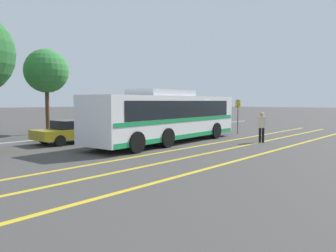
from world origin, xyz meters
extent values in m
plane|color=#423F3D|center=(0.00, 0.00, 0.00)|extent=(220.00, 220.00, 0.00)
cube|color=gold|center=(-1.34, -2.32, 0.00)|extent=(31.03, 0.20, 0.01)
cube|color=gold|center=(-1.34, -4.06, 0.00)|extent=(31.03, 0.20, 0.01)
cube|color=gold|center=(-1.34, -6.00, 0.00)|extent=(31.03, 0.20, 0.01)
cube|color=#99999E|center=(-1.34, 5.49, 0.07)|extent=(39.03, 0.36, 0.15)
cube|color=silver|center=(-1.34, -0.12, 1.49)|extent=(11.18, 3.28, 2.34)
cube|color=black|center=(-1.34, -0.12, 1.93)|extent=(9.65, 3.21, 0.93)
cube|color=#198C4C|center=(-1.34, -0.12, 1.34)|extent=(10.97, 3.31, 0.20)
cube|color=#198C4C|center=(-1.34, -0.12, 0.44)|extent=(10.97, 3.30, 0.24)
cube|color=black|center=(4.18, 0.27, 1.56)|extent=(0.20, 2.19, 1.67)
cube|color=black|center=(4.18, 0.27, 2.51)|extent=(0.17, 1.75, 0.24)
cube|color=silver|center=(-1.89, -0.16, 2.82)|extent=(4.00, 2.27, 0.34)
cube|color=black|center=(4.46, 0.29, 0.55)|extent=(0.17, 1.87, 0.04)
cube|color=black|center=(4.46, 0.29, 0.35)|extent=(0.17, 1.87, 0.04)
cylinder|color=black|center=(1.99, 1.32, 0.50)|extent=(1.02, 0.35, 1.00)
cylinder|color=black|center=(2.16, -1.07, 0.50)|extent=(1.02, 0.35, 1.00)
cylinder|color=black|center=(-3.08, 0.95, 0.50)|extent=(1.02, 0.35, 1.00)
cylinder|color=black|center=(-2.90, -1.44, 0.50)|extent=(1.02, 0.35, 1.00)
cylinder|color=black|center=(-5.39, 0.79, 0.50)|extent=(1.02, 0.35, 1.00)
cylinder|color=black|center=(-5.21, -1.60, 0.50)|extent=(1.02, 0.35, 1.00)
cube|color=olive|center=(-4.93, 3.87, 0.56)|extent=(4.52, 1.91, 0.52)
cube|color=black|center=(-5.04, 3.87, 1.06)|extent=(1.91, 1.65, 0.48)
cylinder|color=black|center=(-3.52, 4.71, 0.30)|extent=(0.60, 0.21, 0.60)
cylinder|color=black|center=(-3.55, 2.97, 0.30)|extent=(0.60, 0.21, 0.60)
cylinder|color=black|center=(-6.30, 4.76, 0.30)|extent=(0.60, 0.21, 0.60)
cylinder|color=black|center=(-6.33, 3.02, 0.30)|extent=(0.60, 0.21, 0.60)
cylinder|color=black|center=(2.26, -4.22, 0.42)|extent=(0.14, 0.14, 0.84)
cylinder|color=black|center=(2.18, -4.07, 0.42)|extent=(0.14, 0.14, 0.84)
cube|color=beige|center=(2.22, -4.15, 1.17)|extent=(0.40, 0.47, 0.67)
sphere|color=tan|center=(2.22, -4.15, 1.62)|extent=(0.23, 0.23, 0.23)
cylinder|color=#59595E|center=(5.88, -0.54, 1.25)|extent=(0.07, 0.07, 2.50)
cube|color=yellow|center=(5.88, -0.54, 2.17)|extent=(0.06, 0.40, 0.56)
cylinder|color=#513823|center=(-3.39, 9.69, 1.68)|extent=(0.28, 0.28, 3.36)
sphere|color=#337A38|center=(-3.39, 9.69, 4.53)|extent=(3.11, 3.11, 3.11)
camera|label=1|loc=(-15.33, -12.48, 2.37)|focal=35.00mm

